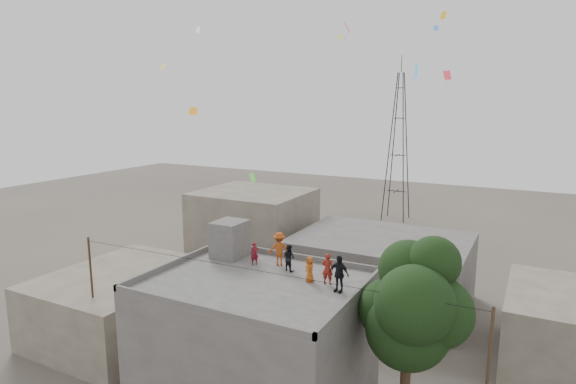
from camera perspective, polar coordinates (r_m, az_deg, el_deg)
name	(u,v)px	position (r m, az deg, el deg)	size (l,w,h in m)	color
main_building	(256,341)	(24.55, -3.85, -17.20)	(10.00, 8.00, 6.10)	#53504D
parapet	(255,279)	(23.23, -3.95, -10.20)	(10.00, 8.00, 0.30)	#53504D
stair_head_box	(230,239)	(26.70, -6.91, -5.55)	(1.60, 1.80, 2.00)	#53504D
neighbor_west	(124,303)	(32.85, -18.87, -12.35)	(8.00, 10.00, 4.00)	#625A4D
neighbor_north	(381,271)	(35.86, 10.93, -9.14)	(12.00, 9.00, 5.00)	#53504D
neighbor_northwest	(254,231)	(42.05, -4.07, -4.59)	(9.00, 8.00, 7.00)	#625A4D
neighbor_east	(575,334)	(31.08, 30.90, -14.28)	(7.00, 8.00, 4.40)	#625A4D
tree	(413,307)	(21.20, 14.64, -13.06)	(4.90, 4.60, 9.10)	black
utility_line	(250,339)	(23.02, -4.47, -17.03)	(20.12, 0.62, 7.40)	black
transmission_tower	(398,147)	(60.70, 12.91, 5.19)	(2.97, 2.97, 20.01)	black
person_red_adult	(328,269)	(22.76, 4.71, -9.07)	(0.54, 0.36, 1.49)	maroon
person_orange_child	(310,269)	(23.04, 2.59, -9.13)	(0.60, 0.39, 1.23)	#A84D13
person_dark_child	(289,258)	(24.43, 0.11, -7.79)	(0.66, 0.52, 1.37)	black
person_dark_adult	(339,274)	(21.89, 6.04, -9.61)	(0.99, 0.41, 1.69)	black
person_orange_adult	(279,249)	(25.16, -1.03, -6.75)	(1.14, 0.66, 1.77)	#A24112
person_red_child	(255,254)	(25.37, -3.98, -7.31)	(0.44, 0.29, 1.20)	maroon
kites	(320,66)	(28.57, 3.86, 14.68)	(18.60, 17.06, 9.62)	orange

